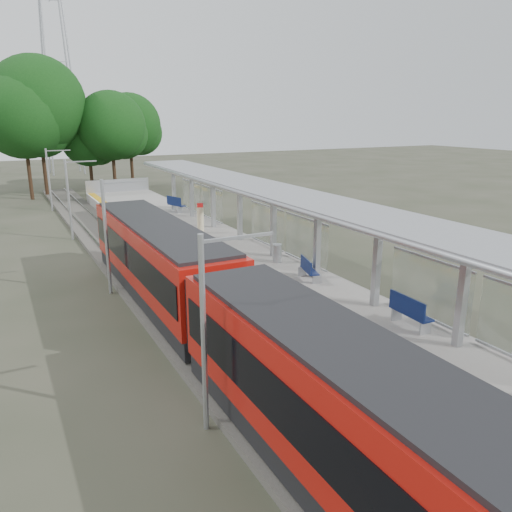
% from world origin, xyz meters
% --- Properties ---
extents(trackbed, '(3.00, 70.00, 0.24)m').
position_xyz_m(trackbed, '(-4.50, 20.00, 0.12)').
color(trackbed, '#59544C').
rests_on(trackbed, ground).
extents(platform, '(6.00, 50.00, 1.00)m').
position_xyz_m(platform, '(0.00, 20.00, 0.50)').
color(platform, gray).
rests_on(platform, ground).
extents(tactile_strip, '(0.60, 50.00, 0.02)m').
position_xyz_m(tactile_strip, '(-2.55, 20.00, 1.01)').
color(tactile_strip, gold).
rests_on(tactile_strip, platform).
extents(end_fence, '(6.00, 0.10, 1.20)m').
position_xyz_m(end_fence, '(0.00, 44.95, 1.60)').
color(end_fence, '#9EA0A5').
rests_on(end_fence, platform).
extents(train, '(2.74, 27.60, 3.62)m').
position_xyz_m(train, '(-4.50, 9.86, 2.05)').
color(train, black).
rests_on(train, ground).
extents(canopy, '(3.27, 38.00, 3.66)m').
position_xyz_m(canopy, '(1.61, 16.19, 4.20)').
color(canopy, '#9EA0A5').
rests_on(canopy, platform).
extents(pylon, '(8.00, 4.00, 38.00)m').
position_xyz_m(pylon, '(-1.00, 73.00, 19.00)').
color(pylon, '#9EA0A5').
rests_on(pylon, ground).
extents(tree_cluster, '(19.07, 12.52, 13.93)m').
position_xyz_m(tree_cluster, '(-3.13, 51.86, 7.97)').
color(tree_cluster, '#382316').
rests_on(tree_cluster, ground).
extents(catenary_masts, '(2.08, 48.16, 5.40)m').
position_xyz_m(catenary_masts, '(-6.22, 19.00, 2.91)').
color(catenary_masts, '#9EA0A5').
rests_on(catenary_masts, ground).
extents(bench_near, '(0.58, 1.73, 1.17)m').
position_xyz_m(bench_near, '(1.63, 7.80, 1.62)').
color(bench_near, '#0F1C4E').
rests_on(bench_near, platform).
extents(bench_mid, '(0.85, 1.55, 1.02)m').
position_xyz_m(bench_mid, '(1.41, 13.80, 1.54)').
color(bench_mid, '#0F1C4E').
rests_on(bench_mid, platform).
extents(bench_far, '(1.04, 1.79, 1.17)m').
position_xyz_m(bench_far, '(1.54, 32.35, 1.62)').
color(bench_far, '#0F1C4E').
rests_on(bench_far, platform).
extents(info_pillar_far, '(0.42, 0.42, 1.87)m').
position_xyz_m(info_pillar_far, '(0.63, 24.87, 1.81)').
color(info_pillar_far, beige).
rests_on(info_pillar_far, platform).
extents(litter_bin, '(0.46, 0.46, 0.93)m').
position_xyz_m(litter_bin, '(1.62, 16.91, 1.47)').
color(litter_bin, '#9EA0A5').
rests_on(litter_bin, platform).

